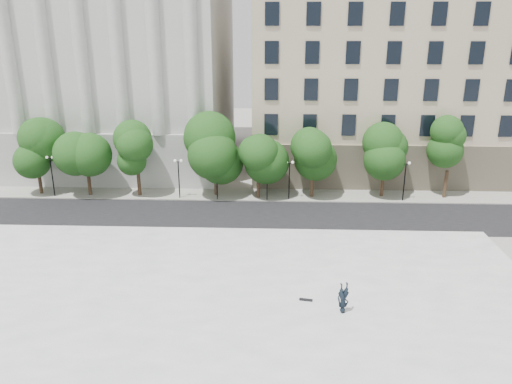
% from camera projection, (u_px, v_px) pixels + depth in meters
% --- Properties ---
extents(ground, '(160.00, 160.00, 0.00)m').
position_uv_depth(ground, '(198.00, 327.00, 29.51)').
color(ground, '#A8A59F').
rests_on(ground, ground).
extents(plaza, '(44.00, 22.00, 0.45)m').
position_uv_depth(plaza, '(205.00, 297.00, 32.27)').
color(plaza, white).
rests_on(plaza, ground).
extents(street, '(60.00, 8.00, 0.02)m').
position_uv_depth(street, '(227.00, 216.00, 46.54)').
color(street, black).
rests_on(street, ground).
extents(far_sidewalk, '(60.00, 4.00, 0.12)m').
position_uv_depth(far_sidewalk, '(232.00, 194.00, 52.20)').
color(far_sidewalk, '#ADAB9F').
rests_on(far_sidewalk, ground).
extents(building_west, '(31.50, 27.65, 25.60)m').
position_uv_depth(building_west, '(105.00, 58.00, 62.49)').
color(building_west, beige).
rests_on(building_west, ground).
extents(building_east, '(36.00, 26.15, 23.00)m').
position_uv_depth(building_east, '(401.00, 73.00, 62.03)').
color(building_east, beige).
rests_on(building_east, ground).
extents(traffic_light_west, '(0.91, 1.66, 4.16)m').
position_uv_depth(traffic_light_west, '(216.00, 165.00, 49.49)').
color(traffic_light_west, black).
rests_on(traffic_light_west, ground).
extents(traffic_light_east, '(0.52, 1.91, 4.26)m').
position_uv_depth(traffic_light_east, '(267.00, 165.00, 49.27)').
color(traffic_light_east, black).
rests_on(traffic_light_east, ground).
extents(person_lying, '(1.11, 2.09, 0.54)m').
position_uv_depth(person_lying, '(343.00, 308.00, 30.11)').
color(person_lying, black).
rests_on(person_lying, plaza).
extents(skateboard, '(0.86, 0.36, 0.09)m').
position_uv_depth(skateboard, '(306.00, 300.00, 31.47)').
color(skateboard, black).
rests_on(skateboard, plaza).
extents(street_trees, '(45.70, 5.13, 7.19)m').
position_uv_depth(street_trees, '(232.00, 151.00, 50.24)').
color(street_trees, '#382619').
rests_on(street_trees, ground).
extents(lamp_posts, '(36.49, 0.28, 4.39)m').
position_uv_depth(lamp_posts, '(228.00, 172.00, 49.97)').
color(lamp_posts, black).
rests_on(lamp_posts, ground).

